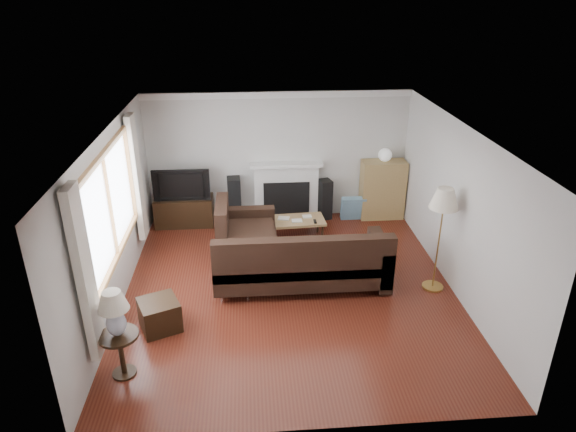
{
  "coord_description": "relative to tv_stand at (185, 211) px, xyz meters",
  "views": [
    {
      "loc": [
        -0.56,
        -6.72,
        4.34
      ],
      "look_at": [
        0.0,
        0.3,
        1.1
      ],
      "focal_mm": 32.0,
      "sensor_mm": 36.0,
      "label": 1
    }
  ],
  "objects": [
    {
      "name": "room",
      "position": [
        1.84,
        -2.47,
        0.97
      ],
      "size": [
        5.1,
        5.6,
        2.54
      ],
      "color": "#531D12",
      "rests_on": "ground"
    },
    {
      "name": "table_lamp",
      "position": [
        -0.31,
        -4.19,
        0.6
      ],
      "size": [
        0.36,
        0.36,
        0.58
      ],
      "primitive_type": "cube",
      "color": "silver",
      "rests_on": "side_table"
    },
    {
      "name": "window",
      "position": [
        -0.61,
        -2.67,
        1.27
      ],
      "size": [
        0.12,
        2.74,
        1.54
      ],
      "primitive_type": "cube",
      "color": "brown",
      "rests_on": "room"
    },
    {
      "name": "speaker_right",
      "position": [
        2.75,
        0.08,
        0.12
      ],
      "size": [
        0.29,
        0.32,
        0.8
      ],
      "primitive_type": "cube",
      "rotation": [
        0.0,
        0.0,
        0.28
      ],
      "color": "black",
      "rests_on": "ground"
    },
    {
      "name": "fireplace",
      "position": [
        1.99,
        0.17,
        0.3
      ],
      "size": [
        1.4,
        0.26,
        1.15
      ],
      "primitive_type": "cube",
      "color": "white",
      "rests_on": "room"
    },
    {
      "name": "globe_lamp",
      "position": [
        3.88,
        0.05,
        1.02
      ],
      "size": [
        0.26,
        0.26,
        0.26
      ],
      "primitive_type": "sphere",
      "color": "white",
      "rests_on": "bookshelf"
    },
    {
      "name": "speaker_left",
      "position": [
        0.97,
        0.08,
        0.17
      ],
      "size": [
        0.27,
        0.31,
        0.9
      ],
      "primitive_type": "cube",
      "rotation": [
        0.0,
        0.0,
        0.06
      ],
      "color": "black",
      "rests_on": "ground"
    },
    {
      "name": "side_table",
      "position": [
        -0.31,
        -4.19,
        0.02
      ],
      "size": [
        0.47,
        0.47,
        0.59
      ],
      "primitive_type": "cube",
      "color": "black",
      "rests_on": "ground"
    },
    {
      "name": "bookshelf",
      "position": [
        3.88,
        0.05,
        0.31
      ],
      "size": [
        0.85,
        0.4,
        1.17
      ],
      "primitive_type": "cube",
      "color": "#9E8149",
      "rests_on": "ground"
    },
    {
      "name": "television",
      "position": [
        0.0,
        0.0,
        0.58
      ],
      "size": [
        1.06,
        0.14,
        0.61
      ],
      "primitive_type": "imported",
      "color": "black",
      "rests_on": "tv_stand"
    },
    {
      "name": "floor_lamp",
      "position": [
        4.06,
        -2.61,
        0.55
      ],
      "size": [
        0.47,
        0.47,
        1.65
      ],
      "primitive_type": "cube",
      "rotation": [
        0.0,
        0.0,
        -0.1
      ],
      "color": "#B0853D",
      "rests_on": "ground"
    },
    {
      "name": "sectional_sofa",
      "position": [
        2.03,
        -2.35,
        0.19
      ],
      "size": [
        2.88,
        2.11,
        0.93
      ],
      "primitive_type": "cube",
      "color": "black",
      "rests_on": "ground"
    },
    {
      "name": "curtain_near",
      "position": [
        -0.56,
        -4.19,
        1.12
      ],
      "size": [
        0.1,
        0.35,
        2.1
      ],
      "primitive_type": "cube",
      "color": "beige",
      "rests_on": "room"
    },
    {
      "name": "coffee_table",
      "position": [
        2.1,
        -0.79,
        -0.08
      ],
      "size": [
        1.05,
        0.62,
        0.4
      ],
      "primitive_type": "cube",
      "rotation": [
        0.0,
        0.0,
        0.06
      ],
      "color": "olive",
      "rests_on": "ground"
    },
    {
      "name": "tv_stand",
      "position": [
        0.0,
        0.0,
        0.0
      ],
      "size": [
        1.11,
        0.5,
        0.55
      ],
      "primitive_type": "cube",
      "color": "black",
      "rests_on": "ground"
    },
    {
      "name": "footstool",
      "position": [
        -0.0,
        -3.31,
        -0.07
      ],
      "size": [
        0.65,
        0.65,
        0.42
      ],
      "primitive_type": "cube",
      "rotation": [
        0.0,
        0.0,
        0.4
      ],
      "color": "black",
      "rests_on": "ground"
    },
    {
      "name": "curtain_far",
      "position": [
        -0.56,
        -1.15,
        1.12
      ],
      "size": [
        0.1,
        0.35,
        2.1
      ],
      "primitive_type": "cube",
      "color": "beige",
      "rests_on": "room"
    }
  ]
}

